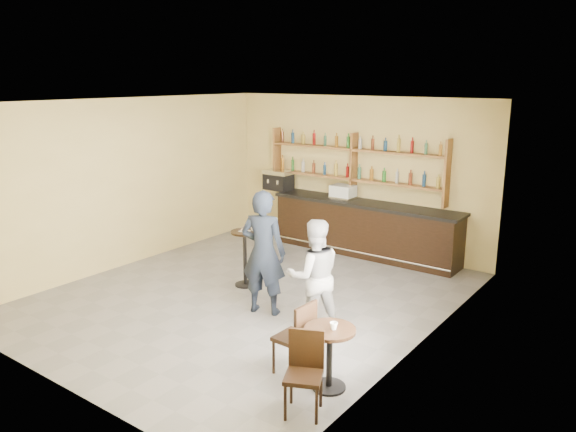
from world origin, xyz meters
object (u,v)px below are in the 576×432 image
Objects in this scene: espresso_machine at (278,180)px; pastry_case at (343,192)px; cafe_table at (329,358)px; patron_second at (314,276)px; pedestal_table at (245,258)px; chair_west at (294,337)px; bar_counter at (365,228)px; man_main at (263,252)px; chair_south at (304,376)px.

pastry_case is (1.69, 0.00, -0.07)m from espresso_machine.
espresso_machine is at bearing -175.68° from pastry_case.
cafe_table is 0.46× the size of patron_second.
pedestal_table is 3.10m from chair_west.
bar_counter is 2.09× the size of man_main.
chair_south is at bearing -67.66° from bar_counter.
cafe_table is (2.17, -4.80, -0.17)m from bar_counter.
chair_west is (2.43, -1.93, -0.02)m from pedestal_table.
man_main reaches higher than pastry_case.
pastry_case is 0.63× the size of cafe_table.
chair_south is at bearing 120.60° from man_main.
pastry_case is 0.25× the size of man_main.
chair_west is at bearing 107.55° from chair_south.
man_main is 1.96m from chair_west.
chair_south is (4.44, -5.40, -0.86)m from espresso_machine.
espresso_machine is at bearing -72.83° from man_main.
chair_south is (2.22, -5.40, -0.09)m from bar_counter.
chair_west is 0.88m from chair_south.
chair_south is (2.05, -1.87, -0.52)m from man_main.
chair_south is 2.14m from patron_second.
bar_counter is 8.38× the size of pastry_case.
pastry_case is 5.58m from cafe_table.
man_main reaches higher than patron_second.
patron_second is at bearing -60.64° from pastry_case.
man_main reaches higher than bar_counter.
cafe_table is (2.98, -1.98, -0.11)m from pedestal_table.
pedestal_table is at bearing -106.05° from bar_counter.
cafe_table is at bearing -44.07° from espresso_machine.
patron_second reaches higher than chair_south.
pastry_case reaches higher than chair_south.
man_main is at bearing 147.51° from cafe_table.
pastry_case reaches higher than cafe_table.
chair_west is 0.57× the size of patron_second.
espresso_machine reaches higher than chair_south.
chair_south is at bearing -58.64° from pastry_case.
chair_west is at bearing 174.81° from cafe_table.
patron_second is (-0.48, 1.16, 0.35)m from chair_west.
chair_south is (3.03, -2.58, -0.04)m from pedestal_table.
pedestal_table is 2.13m from patron_second.
patron_second is (1.68, -3.60, -0.42)m from pastry_case.
cafe_table is at bearing 87.54° from chair_west.
bar_counter is 5.30× the size of cafe_table.
man_main is (2.39, -3.53, -0.35)m from espresso_machine.
espresso_machine is at bearing -93.85° from patron_second.
espresso_machine is 0.37× the size of patron_second.
patron_second is (1.14, -3.60, 0.28)m from bar_counter.
patron_second is (3.37, -3.60, -0.49)m from espresso_machine.
man_main is 2.13× the size of chair_south.
pedestal_table is at bearing -59.99° from espresso_machine.
pastry_case is 6.12m from chair_south.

